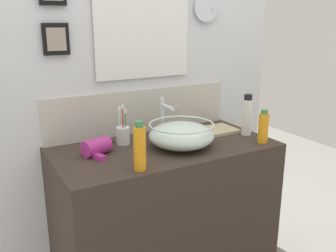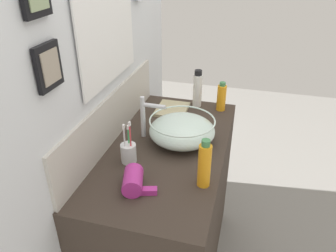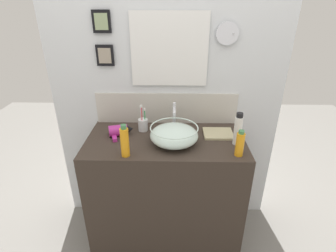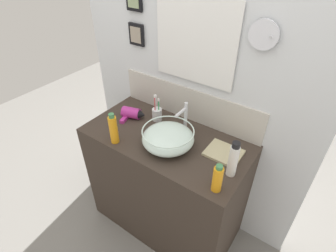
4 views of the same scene
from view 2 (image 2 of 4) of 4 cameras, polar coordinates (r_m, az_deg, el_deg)
vanity_counter at (r=1.86m, az=-0.15°, el=-15.16°), size 1.09×0.56×0.90m
back_panel at (r=1.53m, az=-11.43°, el=8.45°), size 1.74×0.10×2.43m
glass_bowl_sink at (r=1.58m, az=2.45°, el=-0.71°), size 0.32×0.32×0.12m
faucet at (r=1.60m, az=-3.86°, el=2.07°), size 0.02×0.13×0.22m
hair_drier at (r=1.32m, az=-5.94°, el=-9.08°), size 0.18×0.17×0.08m
toothbrush_cup at (r=1.45m, az=-6.89°, el=-4.58°), size 0.07×0.07×0.21m
lotion_bottle at (r=1.91m, az=9.29°, el=4.98°), size 0.05×0.05×0.17m
spray_bottle at (r=1.93m, az=5.16°, el=6.41°), size 0.05×0.05×0.22m
soap_dispenser at (r=1.29m, az=6.37°, el=-6.69°), size 0.05×0.05×0.21m
hand_towel at (r=1.90m, az=0.71°, el=2.94°), size 0.21×0.17×0.02m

